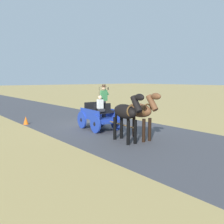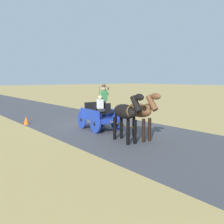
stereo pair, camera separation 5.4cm
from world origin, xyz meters
TOP-DOWN VIEW (x-y plane):
  - ground_plane at (0.00, 0.00)m, footprint 200.00×200.00m
  - road_surface at (0.00, 0.00)m, footprint 6.72×160.00m
  - horse_drawn_carriage at (0.49, 1.06)m, footprint 1.63×4.52m
  - horse_near_side at (0.37, 4.12)m, footprint 0.65×2.13m
  - horse_off_side at (1.18, 4.04)m, footprint 0.77×2.15m
  - traffic_cone at (3.15, -3.02)m, footprint 0.32×0.32m

SIDE VIEW (x-z plane):
  - ground_plane at x=0.00m, z-range 0.00..0.00m
  - road_surface at x=0.00m, z-range 0.00..0.01m
  - traffic_cone at x=3.15m, z-range 0.00..0.50m
  - horse_drawn_carriage at x=0.49m, z-range -0.43..2.07m
  - horse_near_side at x=0.37m, z-range 0.22..2.43m
  - horse_off_side at x=1.18m, z-range 0.22..2.43m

